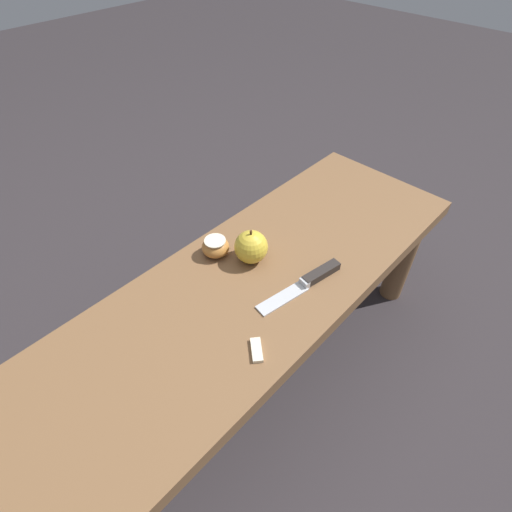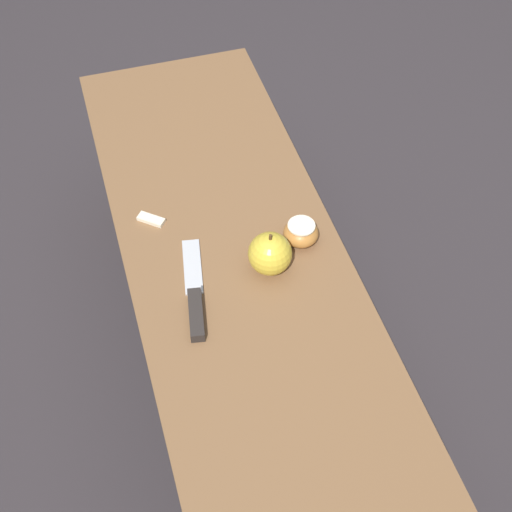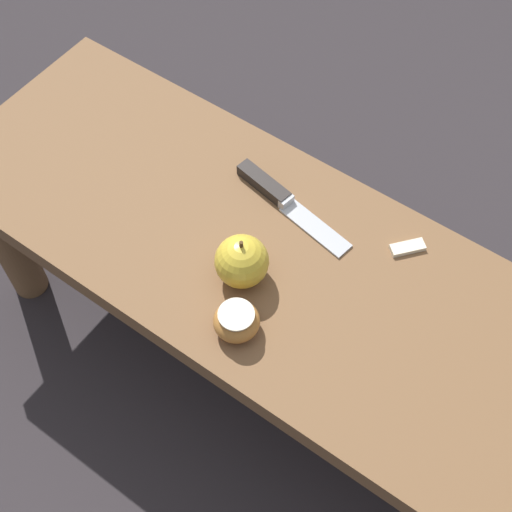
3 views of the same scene
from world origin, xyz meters
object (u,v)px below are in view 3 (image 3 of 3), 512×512
object	(u,v)px
apple_cut	(237,321)
apple_whole	(242,261)
knife	(277,195)
wooden_bench	(295,294)

from	to	relation	value
apple_cut	apple_whole	bearing A→B (deg)	-58.91
knife	apple_cut	bearing A→B (deg)	-59.01
wooden_bench	knife	size ratio (longest dim) A/B	5.36
wooden_bench	knife	xyz separation A→B (m)	(0.10, -0.10, 0.08)
wooden_bench	apple_cut	bearing A→B (deg)	82.38
knife	apple_whole	size ratio (longest dim) A/B	2.55
wooden_bench	apple_cut	xyz separation A→B (m)	(0.02, 0.13, 0.09)
wooden_bench	apple_whole	xyz separation A→B (m)	(0.06, 0.05, 0.11)
apple_whole	apple_cut	bearing A→B (deg)	121.09
apple_whole	apple_cut	world-z (taller)	apple_whole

